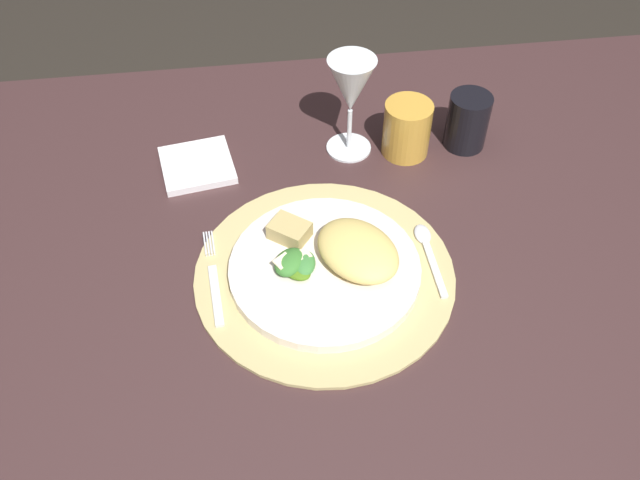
{
  "coord_description": "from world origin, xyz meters",
  "views": [
    {
      "loc": [
        -0.16,
        -0.64,
        1.46
      ],
      "look_at": [
        -0.08,
        0.01,
        0.74
      ],
      "focal_mm": 37.93,
      "sensor_mm": 36.0,
      "label": 1
    }
  ],
  "objects_px": {
    "fork": "(214,281)",
    "wine_glass": "(354,89)",
    "dining_table": "(369,295)",
    "dark_tumbler": "(467,121)",
    "napkin": "(197,165)",
    "spoon": "(427,248)",
    "amber_tumbler": "(407,129)",
    "dinner_plate": "(325,269)"
  },
  "relations": [
    {
      "from": "dining_table",
      "to": "wine_glass",
      "type": "height_order",
      "value": "wine_glass"
    },
    {
      "from": "fork",
      "to": "wine_glass",
      "type": "distance_m",
      "value": 0.38
    },
    {
      "from": "dining_table",
      "to": "napkin",
      "type": "distance_m",
      "value": 0.35
    },
    {
      "from": "fork",
      "to": "napkin",
      "type": "bearing_deg",
      "value": 94.91
    },
    {
      "from": "fork",
      "to": "napkin",
      "type": "xyz_separation_m",
      "value": [
        -0.02,
        0.25,
        -0.0
      ]
    },
    {
      "from": "dining_table",
      "to": "spoon",
      "type": "height_order",
      "value": "spoon"
    },
    {
      "from": "napkin",
      "to": "fork",
      "type": "bearing_deg",
      "value": -85.09
    },
    {
      "from": "napkin",
      "to": "dark_tumbler",
      "type": "xyz_separation_m",
      "value": [
        0.45,
        0.0,
        0.04
      ]
    },
    {
      "from": "dark_tumbler",
      "to": "wine_glass",
      "type": "bearing_deg",
      "value": 176.4
    },
    {
      "from": "dining_table",
      "to": "napkin",
      "type": "bearing_deg",
      "value": 140.01
    },
    {
      "from": "amber_tumbler",
      "to": "dark_tumbler",
      "type": "distance_m",
      "value": 0.1
    },
    {
      "from": "fork",
      "to": "dining_table",
      "type": "bearing_deg",
      "value": 9.05
    },
    {
      "from": "spoon",
      "to": "napkin",
      "type": "relative_size",
      "value": 1.23
    },
    {
      "from": "amber_tumbler",
      "to": "dining_table",
      "type": "bearing_deg",
      "value": -113.55
    },
    {
      "from": "dinner_plate",
      "to": "napkin",
      "type": "height_order",
      "value": "dinner_plate"
    },
    {
      "from": "dining_table",
      "to": "wine_glass",
      "type": "bearing_deg",
      "value": 88.92
    },
    {
      "from": "spoon",
      "to": "wine_glass",
      "type": "height_order",
      "value": "wine_glass"
    },
    {
      "from": "dark_tumbler",
      "to": "dinner_plate",
      "type": "bearing_deg",
      "value": -136.79
    },
    {
      "from": "dining_table",
      "to": "dark_tumbler",
      "type": "xyz_separation_m",
      "value": [
        0.2,
        0.22,
        0.16
      ]
    },
    {
      "from": "dinner_plate",
      "to": "dark_tumbler",
      "type": "distance_m",
      "value": 0.38
    },
    {
      "from": "dining_table",
      "to": "amber_tumbler",
      "type": "height_order",
      "value": "amber_tumbler"
    },
    {
      "from": "dinner_plate",
      "to": "napkin",
      "type": "bearing_deg",
      "value": 124.94
    },
    {
      "from": "dining_table",
      "to": "wine_glass",
      "type": "distance_m",
      "value": 0.33
    },
    {
      "from": "dining_table",
      "to": "spoon",
      "type": "relative_size",
      "value": 9.74
    },
    {
      "from": "amber_tumbler",
      "to": "spoon",
      "type": "bearing_deg",
      "value": -93.98
    },
    {
      "from": "spoon",
      "to": "napkin",
      "type": "xyz_separation_m",
      "value": [
        -0.33,
        0.23,
        -0.0
      ]
    },
    {
      "from": "fork",
      "to": "wine_glass",
      "type": "bearing_deg",
      "value": 48.38
    },
    {
      "from": "dinner_plate",
      "to": "amber_tumbler",
      "type": "distance_m",
      "value": 0.31
    },
    {
      "from": "fork",
      "to": "spoon",
      "type": "bearing_deg",
      "value": 4.13
    },
    {
      "from": "wine_glass",
      "to": "dark_tumbler",
      "type": "bearing_deg",
      "value": -3.6
    },
    {
      "from": "spoon",
      "to": "amber_tumbler",
      "type": "bearing_deg",
      "value": 86.02
    },
    {
      "from": "napkin",
      "to": "dark_tumbler",
      "type": "relative_size",
      "value": 1.19
    },
    {
      "from": "wine_glass",
      "to": "amber_tumbler",
      "type": "distance_m",
      "value": 0.12
    },
    {
      "from": "spoon",
      "to": "wine_glass",
      "type": "xyz_separation_m",
      "value": [
        -0.07,
        0.25,
        0.11
      ]
    },
    {
      "from": "spoon",
      "to": "dark_tumbler",
      "type": "bearing_deg",
      "value": 62.8
    },
    {
      "from": "dining_table",
      "to": "dinner_plate",
      "type": "bearing_deg",
      "value": -153.06
    },
    {
      "from": "wine_glass",
      "to": "napkin",
      "type": "bearing_deg",
      "value": -176.37
    },
    {
      "from": "fork",
      "to": "dinner_plate",
      "type": "bearing_deg",
      "value": -0.88
    },
    {
      "from": "amber_tumbler",
      "to": "dark_tumbler",
      "type": "height_order",
      "value": "dark_tumbler"
    },
    {
      "from": "dinner_plate",
      "to": "fork",
      "type": "xyz_separation_m",
      "value": [
        -0.16,
        0.0,
        -0.01
      ]
    },
    {
      "from": "napkin",
      "to": "dark_tumbler",
      "type": "distance_m",
      "value": 0.45
    },
    {
      "from": "dinner_plate",
      "to": "dining_table",
      "type": "bearing_deg",
      "value": 26.94
    }
  ]
}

